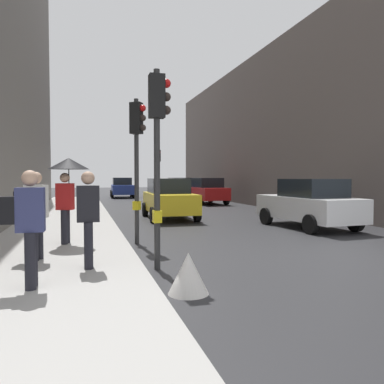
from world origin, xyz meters
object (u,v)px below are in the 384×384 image
Objects in this scene: car_red_sedan at (206,191)px; pedestrian_with_umbrella at (68,176)px; traffic_light_near_right at (137,144)px; pedestrian_with_black_backpack at (34,210)px; traffic_light_near_left at (158,132)px; car_yellow_taxi at (169,199)px; car_white_compact at (309,204)px; pedestrian_in_dark_coat at (88,215)px; traffic_light_far_median at (159,165)px; pedestrian_with_grey_backpack at (27,222)px; warning_sign_triangle at (188,273)px; car_dark_suv at (180,189)px; car_blue_van at (122,188)px.

pedestrian_with_umbrella is (-8.36, -14.63, 0.96)m from car_red_sedan.
traffic_light_near_right is 2.22× the size of pedestrian_with_black_backpack.
pedestrian_with_black_backpack is at bearing -107.86° from pedestrian_with_umbrella.
car_yellow_taxi is at bearing 76.28° from traffic_light_near_left.
traffic_light_near_left is at bearing -144.17° from car_white_compact.
pedestrian_with_umbrella reaches higher than pedestrian_in_dark_coat.
traffic_light_near_right is 2.22× the size of pedestrian_in_dark_coat.
pedestrian_with_umbrella reaches higher than car_yellow_taxi.
traffic_light_far_median is 22.34m from pedestrian_with_grey_backpack.
traffic_light_far_median is 5.99× the size of warning_sign_triangle.
car_red_sedan is 2.44× the size of pedestrian_in_dark_coat.
pedestrian_with_umbrella is (-3.97, -6.33, 0.96)m from car_yellow_taxi.
pedestrian_in_dark_coat is at bearing -104.38° from traffic_light_far_median.
pedestrian_in_dark_coat reaches higher than car_red_sedan.
warning_sign_triangle is (0.15, -4.68, -2.38)m from traffic_light_near_right.
pedestrian_with_grey_backpack is at bearing -117.56° from traffic_light_near_right.
car_yellow_taxi is (2.19, 5.95, -1.83)m from traffic_light_near_right.
car_dark_suv is at bearing 68.83° from pedestrian_with_black_backpack.
car_red_sedan is 18.70m from pedestrian_with_black_backpack.
car_dark_suv is at bearing -45.86° from car_blue_van.
car_red_sedan is 19.13m from pedestrian_in_dark_coat.
car_red_sedan and car_dark_suv have the same top height.
car_red_sedan is 2.01× the size of pedestrian_with_umbrella.
car_red_sedan is at bearing 60.25° from pedestrian_with_umbrella.
traffic_light_near_right is at bearing -94.49° from car_blue_van.
car_yellow_taxi is 1.99× the size of pedestrian_with_umbrella.
car_blue_van is at bearing 80.77° from pedestrian_with_black_backpack.
traffic_light_near_left reaches higher than pedestrian_with_black_backpack.
pedestrian_with_umbrella is 1.21× the size of pedestrian_with_black_backpack.
traffic_light_far_median is 4.37m from car_red_sedan.
pedestrian_in_dark_coat is at bearing -96.75° from car_blue_van.
traffic_light_near_right is 20.65m from car_dark_suv.
pedestrian_with_black_backpack is (-2.37, -2.17, -1.55)m from traffic_light_near_right.
car_yellow_taxi is 1.00× the size of car_blue_van.
car_yellow_taxi reaches higher than warning_sign_triangle.
car_yellow_taxi is at bearing 57.87° from pedestrian_with_umbrella.
pedestrian_in_dark_coat is 2.72× the size of warning_sign_triangle.
pedestrian_with_grey_backpack is at bearing -105.90° from traffic_light_far_median.
pedestrian_with_umbrella is 2.00m from pedestrian_with_black_backpack.
pedestrian_with_black_backpack is 1.43m from pedestrian_in_dark_coat.
car_white_compact is at bearing -46.47° from car_yellow_taxi.
car_white_compact is 2.44× the size of pedestrian_with_black_backpack.
traffic_light_near_right reaches higher than car_yellow_taxi.
car_red_sedan is at bearing -47.50° from traffic_light_far_median.
car_blue_van is 24.64m from pedestrian_with_umbrella.
pedestrian_with_black_backpack reaches higher than car_white_compact.
pedestrian_in_dark_coat is (0.89, 1.09, -0.03)m from pedestrian_with_grey_backpack.
pedestrian_with_black_backpack reaches higher than car_yellow_taxi.
car_blue_van reaches higher than warning_sign_triangle.
pedestrian_with_umbrella is at bearing -119.75° from car_red_sedan.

